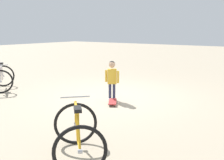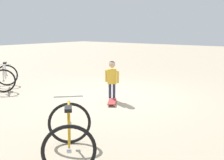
{
  "view_description": "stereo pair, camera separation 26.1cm",
  "coord_description": "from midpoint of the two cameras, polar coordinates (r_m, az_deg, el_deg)",
  "views": [
    {
      "loc": [
        5.97,
        4.18,
        1.88
      ],
      "look_at": [
        0.35,
        0.2,
        0.55
      ],
      "focal_mm": 42.2,
      "sensor_mm": 36.0,
      "label": 1
    },
    {
      "loc": [
        5.81,
        4.39,
        1.88
      ],
      "look_at": [
        0.35,
        0.2,
        0.55
      ],
      "focal_mm": 42.2,
      "sensor_mm": 36.0,
      "label": 2
    }
  ],
  "objects": [
    {
      "name": "ground_plane",
      "position": [
        7.52,
        1.37,
        -3.54
      ],
      "size": [
        50.0,
        50.0,
        0.0
      ],
      "primitive_type": "plane",
      "color": "tan"
    },
    {
      "name": "child_person",
      "position": [
        6.99,
        1.07,
        0.85
      ],
      "size": [
        0.27,
        0.4,
        1.06
      ],
      "color": "#2D3351",
      "rests_on": "ground"
    },
    {
      "name": "skateboard",
      "position": [
        6.75,
        1.13,
        -4.73
      ],
      "size": [
        0.58,
        0.47,
        0.07
      ],
      "color": "#B22D2D",
      "rests_on": "ground"
    },
    {
      "name": "bicycle_near",
      "position": [
        9.0,
        -21.36,
        0.59
      ],
      "size": [
        1.21,
        1.28,
        0.85
      ],
      "color": "black",
      "rests_on": "ground"
    },
    {
      "name": "bicycle_mid",
      "position": [
        3.95,
        -7.33,
        -11.46
      ],
      "size": [
        1.25,
        1.26,
        0.85
      ],
      "color": "black",
      "rests_on": "ground"
    }
  ]
}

